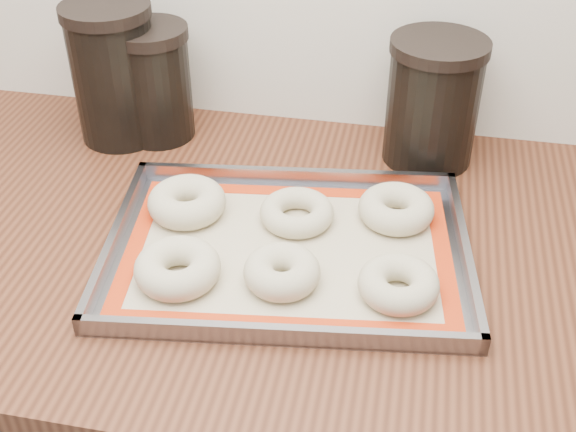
% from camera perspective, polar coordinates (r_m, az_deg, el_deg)
% --- Properties ---
extents(countertop, '(3.06, 0.68, 0.04)m').
position_cam_1_polar(countertop, '(0.98, -1.01, -2.49)').
color(countertop, '#5C2F1B').
rests_on(countertop, cabinet).
extents(baking_tray, '(0.50, 0.39, 0.03)m').
position_cam_1_polar(baking_tray, '(0.93, 0.00, -2.63)').
color(baking_tray, gray).
rests_on(baking_tray, countertop).
extents(baking_mat, '(0.45, 0.34, 0.00)m').
position_cam_1_polar(baking_mat, '(0.93, 0.00, -2.72)').
color(baking_mat, '#C6B793').
rests_on(baking_mat, baking_tray).
extents(bagel_front_left, '(0.11, 0.11, 0.04)m').
position_cam_1_polar(bagel_front_left, '(0.89, -8.72, -4.08)').
color(bagel_front_left, beige).
rests_on(bagel_front_left, baking_mat).
extents(bagel_front_mid, '(0.10, 0.10, 0.04)m').
position_cam_1_polar(bagel_front_mid, '(0.87, -0.48, -4.42)').
color(bagel_front_mid, beige).
rests_on(bagel_front_mid, baking_mat).
extents(bagel_front_right, '(0.11, 0.11, 0.03)m').
position_cam_1_polar(bagel_front_right, '(0.87, 8.73, -5.34)').
color(bagel_front_right, beige).
rests_on(bagel_front_right, baking_mat).
extents(bagel_back_left, '(0.13, 0.13, 0.04)m').
position_cam_1_polar(bagel_back_left, '(1.00, -7.99, 1.12)').
color(bagel_back_left, beige).
rests_on(bagel_back_left, baking_mat).
extents(bagel_back_mid, '(0.11, 0.11, 0.03)m').
position_cam_1_polar(bagel_back_mid, '(0.97, 0.70, 0.28)').
color(bagel_back_mid, beige).
rests_on(bagel_back_mid, baking_mat).
extents(bagel_back_right, '(0.11, 0.11, 0.04)m').
position_cam_1_polar(bagel_back_right, '(0.99, 8.54, 0.58)').
color(bagel_back_right, beige).
rests_on(bagel_back_right, baking_mat).
extents(canister_left, '(0.14, 0.14, 0.22)m').
position_cam_1_polar(canister_left, '(1.17, -13.56, 10.96)').
color(canister_left, black).
rests_on(canister_left, countertop).
extents(canister_mid, '(0.12, 0.12, 0.18)m').
position_cam_1_polar(canister_mid, '(1.17, -10.49, 10.34)').
color(canister_mid, black).
rests_on(canister_mid, countertop).
extents(canister_right, '(0.14, 0.14, 0.19)m').
position_cam_1_polar(canister_right, '(1.10, 11.38, 8.88)').
color(canister_right, black).
rests_on(canister_right, countertop).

